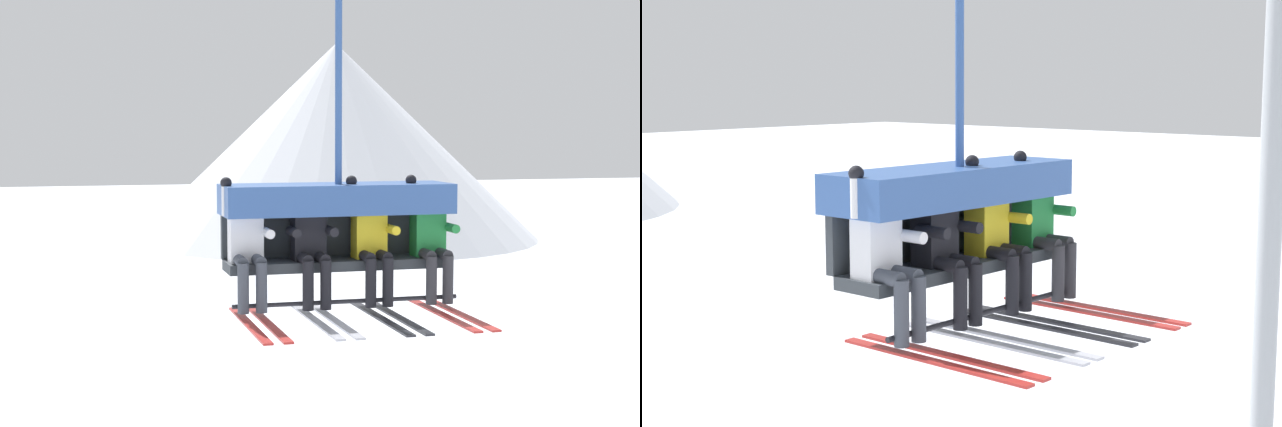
% 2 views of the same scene
% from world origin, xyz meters
% --- Properties ---
extents(lift_tower_far, '(0.36, 1.88, 9.22)m').
position_xyz_m(lift_tower_far, '(9.75, -0.02, 4.78)').
color(lift_tower_far, '#9EA3A8').
rests_on(lift_tower_far, ground_plane).
extents(chairlift_chair, '(2.32, 0.74, 4.27)m').
position_xyz_m(chairlift_chair, '(1.92, -0.73, 5.63)').
color(chairlift_chair, '#33383D').
extents(skier_white, '(0.48, 1.70, 1.34)m').
position_xyz_m(skier_white, '(0.97, -0.94, 5.31)').
color(skier_white, silver).
extents(skier_black, '(0.46, 1.70, 1.23)m').
position_xyz_m(skier_black, '(1.61, -0.95, 5.29)').
color(skier_black, black).
extents(skier_yellow, '(0.48, 1.70, 1.34)m').
position_xyz_m(skier_yellow, '(2.24, -0.94, 5.31)').
color(skier_yellow, yellow).
extents(skier_green, '(0.48, 1.70, 1.34)m').
position_xyz_m(skier_green, '(2.87, -0.94, 5.31)').
color(skier_green, '#23843D').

